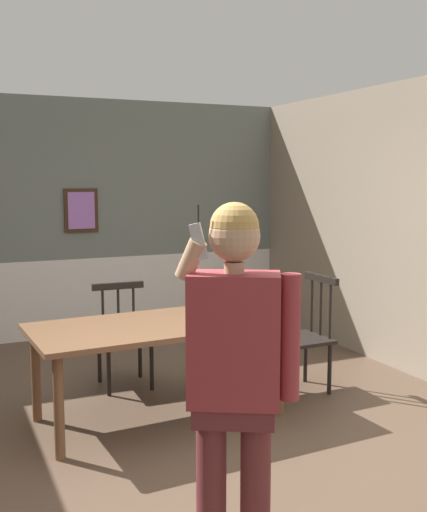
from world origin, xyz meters
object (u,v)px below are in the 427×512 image
Objects in this scene: chair_by_doorway at (124,336)px; person_figure at (235,366)px; dining_table at (159,333)px; chair_near_window at (304,336)px.

person_figure is (-0.28, -2.84, 0.57)m from chair_by_doorway.
chair_by_doorway is (-0.04, 0.86, -0.22)m from dining_table.
dining_table is at bearing 94.82° from chair_by_doorway.
person_figure reaches higher than dining_table.
dining_table is at bearing 91.18° from chair_near_window.
dining_table is 2.04m from person_figure.
chair_near_window is 0.58× the size of person_figure.
dining_table is 0.88m from chair_by_doorway.
person_figure is (-0.33, -1.99, 0.35)m from dining_table.
dining_table is 1.96× the size of chair_near_window.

